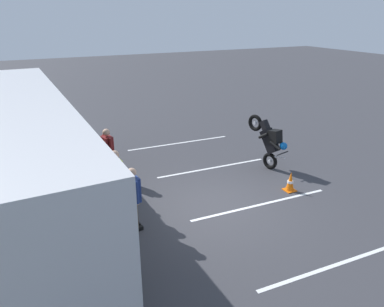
% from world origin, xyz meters
% --- Properties ---
extents(ground_plane, '(80.00, 80.00, 0.00)m').
position_xyz_m(ground_plane, '(0.00, 0.00, 0.00)').
color(ground_plane, '#38383D').
extents(tour_bus, '(10.94, 2.85, 3.25)m').
position_xyz_m(tour_bus, '(1.55, 4.74, 1.65)').
color(tour_bus, silver).
rests_on(tour_bus, ground_plane).
extents(spectator_far_left, '(0.58, 0.34, 1.71)m').
position_xyz_m(spectator_far_left, '(-0.15, 2.35, 1.02)').
color(spectator_far_left, '#473823').
rests_on(spectator_far_left, ground_plane).
extents(spectator_left, '(0.58, 0.36, 1.82)m').
position_xyz_m(spectator_left, '(0.92, 2.48, 1.10)').
color(spectator_left, black).
rests_on(spectator_left, ground_plane).
extents(spectator_centre, '(0.58, 0.34, 1.66)m').
position_xyz_m(spectator_centre, '(1.93, 2.59, 0.98)').
color(spectator_centre, '#473823').
rests_on(spectator_centre, ground_plane).
extents(spectator_right, '(0.58, 0.37, 1.76)m').
position_xyz_m(spectator_right, '(3.09, 2.19, 1.05)').
color(spectator_right, '#473823').
rests_on(spectator_right, ground_plane).
extents(parked_motorcycle_silver, '(2.02, 0.75, 0.99)m').
position_xyz_m(parked_motorcycle_silver, '(4.07, 2.75, 0.48)').
color(parked_motorcycle_silver, black).
rests_on(parked_motorcycle_silver, ground_plane).
extents(stunt_motorcycle, '(1.82, 0.76, 1.93)m').
position_xyz_m(stunt_motorcycle, '(1.61, -3.09, 1.06)').
color(stunt_motorcycle, black).
rests_on(stunt_motorcycle, ground_plane).
extents(traffic_cone, '(0.34, 0.34, 0.63)m').
position_xyz_m(traffic_cone, '(-0.16, -2.65, 0.30)').
color(traffic_cone, orange).
rests_on(traffic_cone, ground_plane).
extents(bay_line_b, '(0.26, 4.36, 0.01)m').
position_xyz_m(bay_line_b, '(-3.43, -1.32, 0.00)').
color(bay_line_b, white).
rests_on(bay_line_b, ground_plane).
extents(bay_line_c, '(0.27, 4.47, 0.01)m').
position_xyz_m(bay_line_c, '(-0.50, -1.32, 0.00)').
color(bay_line_c, white).
rests_on(bay_line_c, ground_plane).
extents(bay_line_d, '(0.25, 4.14, 0.01)m').
position_xyz_m(bay_line_d, '(2.43, -1.32, 0.00)').
color(bay_line_d, white).
rests_on(bay_line_d, ground_plane).
extents(bay_line_e, '(0.27, 4.45, 0.01)m').
position_xyz_m(bay_line_e, '(5.37, -1.32, 0.00)').
color(bay_line_e, white).
rests_on(bay_line_e, ground_plane).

